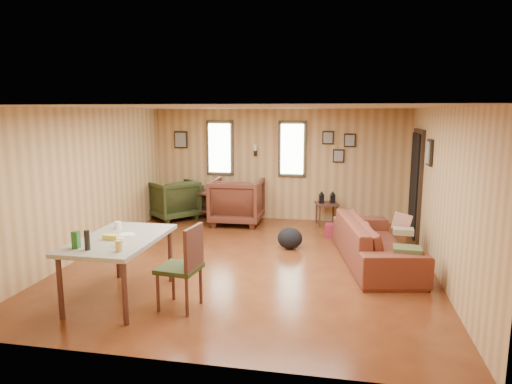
# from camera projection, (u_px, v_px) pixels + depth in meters

# --- Properties ---
(room) EXTENTS (5.54, 6.04, 2.44)m
(room) POSITION_uv_depth(u_px,v_px,m) (265.00, 184.00, 7.23)
(room) COLOR brown
(room) RESTS_ON ground
(sofa) EXTENTS (1.12, 2.47, 0.93)m
(sofa) POSITION_uv_depth(u_px,v_px,m) (376.00, 235.00, 7.04)
(sofa) COLOR brown
(sofa) RESTS_ON ground
(recliner_brown) EXTENTS (1.05, 0.98, 1.06)m
(recliner_brown) POSITION_uv_depth(u_px,v_px,m) (237.00, 199.00, 9.56)
(recliner_brown) COLOR #522618
(recliner_brown) RESTS_ON ground
(recliner_green) EXTENTS (1.25, 1.26, 0.95)m
(recliner_green) POSITION_uv_depth(u_px,v_px,m) (173.00, 198.00, 10.02)
(recliner_green) COLOR #2C3317
(recliner_green) RESTS_ON ground
(end_table) EXTENTS (0.74, 0.71, 0.74)m
(end_table) POSITION_uv_depth(u_px,v_px,m) (207.00, 200.00, 10.11)
(end_table) COLOR #502C23
(end_table) RESTS_ON ground
(side_table) EXTENTS (0.54, 0.54, 0.72)m
(side_table) POSITION_uv_depth(u_px,v_px,m) (327.00, 202.00, 9.47)
(side_table) COLOR #502C23
(side_table) RESTS_ON ground
(cooler) EXTENTS (0.36, 0.26, 0.25)m
(cooler) POSITION_uv_depth(u_px,v_px,m) (334.00, 231.00, 8.61)
(cooler) COLOR maroon
(cooler) RESTS_ON ground
(backpack) EXTENTS (0.52, 0.45, 0.37)m
(backpack) POSITION_uv_depth(u_px,v_px,m) (290.00, 238.00, 7.85)
(backpack) COLOR black
(backpack) RESTS_ON ground
(sofa_pillows) EXTENTS (0.45, 1.59, 0.33)m
(sofa_pillows) POSITION_uv_depth(u_px,v_px,m) (405.00, 238.00, 6.75)
(sofa_pillows) COLOR #47502C
(sofa_pillows) RESTS_ON sofa
(dining_table) EXTENTS (0.94, 1.56, 1.02)m
(dining_table) POSITION_uv_depth(u_px,v_px,m) (119.00, 243.00, 5.66)
(dining_table) COLOR gray
(dining_table) RESTS_ON ground
(dining_chair) EXTENTS (0.52, 0.52, 1.03)m
(dining_chair) POSITION_uv_depth(u_px,v_px,m) (185.00, 263.00, 5.39)
(dining_chair) COLOR #2C3317
(dining_chair) RESTS_ON ground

